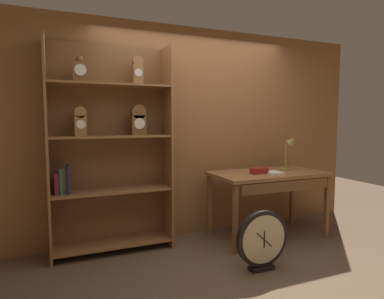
{
  "coord_description": "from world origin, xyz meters",
  "views": [
    {
      "loc": [
        -1.62,
        -2.51,
        1.46
      ],
      "look_at": [
        -0.25,
        0.8,
        1.13
      ],
      "focal_mm": 30.48,
      "sensor_mm": 36.0,
      "label": 1
    }
  ],
  "objects_px": {
    "workbench": "(269,179)",
    "bookshelf": "(109,149)",
    "desk_lamp": "(290,148)",
    "open_repair_manual": "(274,173)",
    "toolbox_small": "(259,171)",
    "round_clock_large": "(262,240)"
  },
  "relations": [
    {
      "from": "bookshelf",
      "to": "open_repair_manual",
      "type": "height_order",
      "value": "bookshelf"
    },
    {
      "from": "workbench",
      "to": "open_repair_manual",
      "type": "relative_size",
      "value": 6.34
    },
    {
      "from": "desk_lamp",
      "to": "bookshelf",
      "type": "bearing_deg",
      "value": 172.73
    },
    {
      "from": "bookshelf",
      "to": "open_repair_manual",
      "type": "bearing_deg",
      "value": -13.24
    },
    {
      "from": "toolbox_small",
      "to": "round_clock_large",
      "type": "distance_m",
      "value": 0.99
    },
    {
      "from": "desk_lamp",
      "to": "open_repair_manual",
      "type": "height_order",
      "value": "desk_lamp"
    },
    {
      "from": "toolbox_small",
      "to": "workbench",
      "type": "bearing_deg",
      "value": 10.74
    },
    {
      "from": "open_repair_manual",
      "to": "round_clock_large",
      "type": "bearing_deg",
      "value": -132.0
    },
    {
      "from": "open_repair_manual",
      "to": "round_clock_large",
      "type": "height_order",
      "value": "open_repair_manual"
    },
    {
      "from": "desk_lamp",
      "to": "round_clock_large",
      "type": "relative_size",
      "value": 0.76
    },
    {
      "from": "bookshelf",
      "to": "toolbox_small",
      "type": "xyz_separation_m",
      "value": [
        1.7,
        -0.37,
        -0.29
      ]
    },
    {
      "from": "desk_lamp",
      "to": "toolbox_small",
      "type": "distance_m",
      "value": 0.59
    },
    {
      "from": "workbench",
      "to": "round_clock_large",
      "type": "xyz_separation_m",
      "value": [
        -0.6,
        -0.73,
        -0.43
      ]
    },
    {
      "from": "toolbox_small",
      "to": "open_repair_manual",
      "type": "xyz_separation_m",
      "value": [
        0.16,
        -0.07,
        -0.02
      ]
    },
    {
      "from": "open_repair_manual",
      "to": "desk_lamp",
      "type": "bearing_deg",
      "value": 24.68
    },
    {
      "from": "open_repair_manual",
      "to": "round_clock_large",
      "type": "distance_m",
      "value": 1.01
    },
    {
      "from": "desk_lamp",
      "to": "round_clock_large",
      "type": "xyz_separation_m",
      "value": [
        -0.95,
        -0.78,
        -0.81
      ]
    },
    {
      "from": "bookshelf",
      "to": "open_repair_manual",
      "type": "distance_m",
      "value": 1.94
    },
    {
      "from": "workbench",
      "to": "bookshelf",
      "type": "bearing_deg",
      "value": 169.93
    },
    {
      "from": "workbench",
      "to": "desk_lamp",
      "type": "relative_size",
      "value": 3.09
    },
    {
      "from": "bookshelf",
      "to": "toolbox_small",
      "type": "bearing_deg",
      "value": -12.14
    },
    {
      "from": "bookshelf",
      "to": "workbench",
      "type": "height_order",
      "value": "bookshelf"
    }
  ]
}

